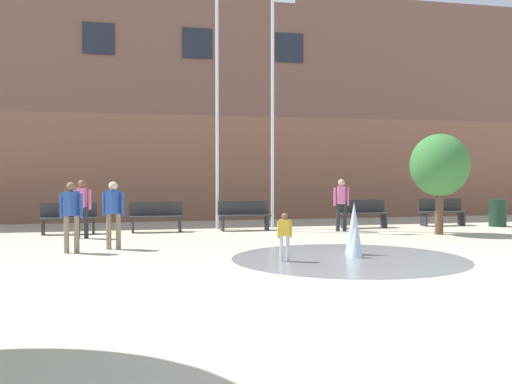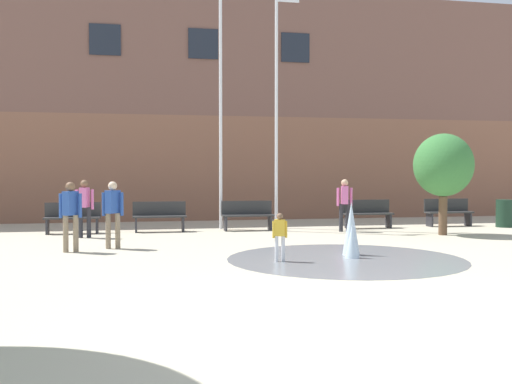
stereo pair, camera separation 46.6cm
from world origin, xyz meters
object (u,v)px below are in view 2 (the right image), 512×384
at_px(child_running, 280,233).
at_px(street_tree_near_building, 443,166).
at_px(adult_watching, 85,204).
at_px(flagpole_right, 277,94).
at_px(park_bench_under_right_flagpole, 247,215).
at_px(flagpole_left, 221,85).
at_px(trash_can, 505,213).
at_px(park_bench_center, 160,216).
at_px(adult_near_bench, 113,209).
at_px(park_bench_near_trashcan, 367,213).
at_px(teen_by_trashcan, 345,201).
at_px(park_bench_far_right, 448,212).
at_px(park_bench_under_left_flagpole, 73,217).
at_px(adult_in_red, 71,211).

bearing_deg(child_running, street_tree_near_building, 56.47).
relative_size(adult_watching, flagpole_right, 0.20).
height_order(park_bench_under_right_flagpole, street_tree_near_building, street_tree_near_building).
distance_m(flagpole_left, trash_can, 10.14).
bearing_deg(park_bench_under_right_flagpole, trash_can, -4.30).
height_order(park_bench_center, adult_near_bench, adult_near_bench).
bearing_deg(flagpole_left, park_bench_center, -166.60).
xyz_separation_m(park_bench_near_trashcan, teen_by_trashcan, (-1.12, -0.93, 0.45)).
height_order(park_bench_far_right, flagpole_right, flagpole_right).
distance_m(park_bench_under_right_flagpole, park_bench_far_right, 6.85).
distance_m(park_bench_near_trashcan, trash_can, 4.58).
height_order(adult_near_bench, flagpole_right, flagpole_right).
bearing_deg(teen_by_trashcan, park_bench_under_right_flagpole, 86.30).
bearing_deg(adult_watching, park_bench_near_trashcan, -70.31).
bearing_deg(flagpole_left, park_bench_under_left_flagpole, -173.67).
bearing_deg(flagpole_right, street_tree_near_building, -36.05).
relative_size(teen_by_trashcan, trash_can, 1.77).
xyz_separation_m(adult_watching, teen_by_trashcan, (7.60, 0.20, 0.00)).
bearing_deg(trash_can, park_bench_under_right_flagpole, 175.70).
bearing_deg(park_bench_far_right, child_running, -138.40).
relative_size(park_bench_far_right, street_tree_near_building, 0.55).
bearing_deg(child_running, park_bench_under_right_flagpole, 106.94).
bearing_deg(street_tree_near_building, flagpole_right, 143.95).
xyz_separation_m(park_bench_center, adult_watching, (-2.09, -1.27, 0.45)).
bearing_deg(flagpole_left, child_running, -88.60).
xyz_separation_m(child_running, flagpole_right, (1.63, 7.05, 3.72)).
height_order(park_bench_under_left_flagpole, street_tree_near_building, street_tree_near_building).
relative_size(child_running, flagpole_left, 0.11).
bearing_deg(park_bench_under_left_flagpole, child_running, -54.52).
bearing_deg(teen_by_trashcan, park_bench_near_trashcan, -34.78).
xyz_separation_m(park_bench_under_right_flagpole, street_tree_near_building, (5.25, -2.47, 1.51)).
relative_size(park_bench_far_right, teen_by_trashcan, 1.01).
xyz_separation_m(adult_watching, flagpole_right, (5.86, 1.74, 3.36)).
xyz_separation_m(park_bench_under_left_flagpole, adult_watching, (0.44, -1.24, 0.45)).
xyz_separation_m(park_bench_under_right_flagpole, adult_in_red, (-4.85, -4.17, 0.45)).
bearing_deg(flagpole_right, teen_by_trashcan, -41.62).
height_order(park_bench_near_trashcan, adult_watching, adult_watching).
relative_size(park_bench_under_left_flagpole, park_bench_near_trashcan, 1.00).
distance_m(park_bench_under_left_flagpole, child_running, 8.04).
bearing_deg(street_tree_near_building, park_bench_near_trashcan, 118.43).
bearing_deg(adult_near_bench, flagpole_right, -11.53).
xyz_separation_m(teen_by_trashcan, street_tree_near_building, (2.43, -1.49, 1.06)).
distance_m(park_bench_under_right_flagpole, adult_near_bench, 5.43).
xyz_separation_m(adult_near_bench, street_tree_near_building, (9.19, 1.25, 1.06)).
distance_m(trash_can, street_tree_near_building, 4.01).
bearing_deg(street_tree_near_building, teen_by_trashcan, 148.46).
distance_m(park_bench_under_right_flagpole, adult_in_red, 6.41).
height_order(park_bench_under_left_flagpole, adult_in_red, adult_in_red).
distance_m(park_bench_near_trashcan, adult_in_red, 9.72).
bearing_deg(adult_near_bench, flagpole_left, 1.13).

